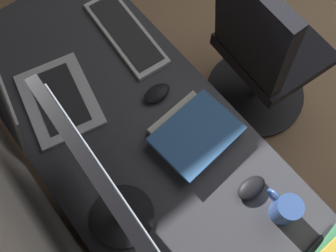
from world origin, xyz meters
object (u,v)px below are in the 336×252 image
Objects in this scene: laptop_leftmost at (40,100)px; mouse_main at (157,93)px; coffee_mug at (285,209)px; mouse_spare at (251,188)px; book_stack_far at (195,133)px; drawer_pedestal at (156,194)px; keyboard_main at (126,33)px; monitor_primary at (112,197)px; office_chair at (262,57)px.

mouse_main is (-0.21, -0.35, -0.04)m from laptop_leftmost.
laptop_leftmost reaches higher than coffee_mug.
book_stack_far reaches higher than mouse_spare.
coffee_mug is at bearing -153.44° from laptop_leftmost.
book_stack_far is (0.00, -0.18, 0.41)m from drawer_pedestal.
mouse_spare reaches higher than keyboard_main.
drawer_pedestal is at bearing -68.65° from monitor_primary.
drawer_pedestal is 6.68× the size of mouse_spare.
book_stack_far reaches higher than drawer_pedestal.
monitor_primary reaches higher than coffee_mug.
mouse_spare is at bearing -116.59° from monitor_primary.
mouse_spare is 0.11× the size of office_chair.
coffee_mug is (-0.11, -0.02, 0.04)m from mouse_spare.
mouse_main is at bearing 3.38° from mouse_spare.
book_stack_far is at bearing -140.35° from laptop_leftmost.
laptop_leftmost is 0.88m from coffee_mug.
laptop_leftmost is 3.62× the size of mouse_main.
keyboard_main is at bearing -13.71° from mouse_main.
coffee_mug is 0.12× the size of office_chair.
drawer_pedestal is 0.68m from monitor_primary.
book_stack_far is at bearing 7.21° from coffee_mug.
monitor_primary is 5.51× the size of mouse_spare.
office_chair reaches higher than coffee_mug.
mouse_main is 1.00× the size of mouse_spare.
keyboard_main is 0.75m from mouse_spare.
monitor_primary reaches higher than mouse_main.
keyboard_main reaches higher than drawer_pedestal.
coffee_mug reaches higher than mouse_spare.
laptop_leftmost is 1.02m from office_chair.
drawer_pedestal is 0.63m from laptop_leftmost.
keyboard_main is 0.50m from book_stack_far.
drawer_pedestal is at bearing 91.27° from book_stack_far.
book_stack_far is at bearing -78.80° from monitor_primary.
office_chair is (0.19, -0.77, 0.11)m from drawer_pedestal.
keyboard_main is 1.47× the size of book_stack_far.
drawer_pedestal is 2.38× the size of book_stack_far.
monitor_primary is 1.34× the size of keyboard_main.
mouse_spare is at bearing 127.70° from office_chair.
monitor_primary reaches higher than mouse_spare.
monitor_primary is at bearing 179.82° from laptop_leftmost.
drawer_pedestal is at bearing 139.49° from mouse_main.
laptop_leftmost is 1.29× the size of book_stack_far.
office_chair reaches higher than mouse_spare.
mouse_main is at bearing -40.51° from drawer_pedestal.
drawer_pedestal is 1.21× the size of monitor_primary.
monitor_primary reaches higher than office_chair.
keyboard_main is (0.50, -0.25, 0.39)m from drawer_pedestal.
monitor_primary is at bearing 143.59° from keyboard_main.
keyboard_main is 4.12× the size of mouse_spare.
mouse_main is at bearing -51.53° from monitor_primary.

